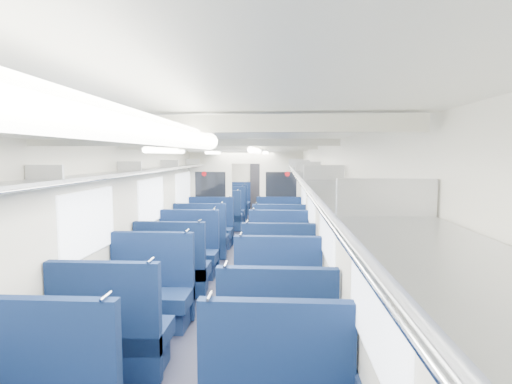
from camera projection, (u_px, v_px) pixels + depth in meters
floor at (235, 272)px, 7.62m from camera, size 2.80×18.00×0.01m
ceiling at (234, 147)px, 7.41m from camera, size 2.80×18.00×0.01m
wall_left at (161, 210)px, 7.60m from camera, size 0.02×18.00×2.35m
dado_left at (163, 253)px, 7.67m from camera, size 0.03×17.90×0.70m
wall_right at (310, 211)px, 7.43m from camera, size 0.02×18.00×2.35m
dado_right at (308, 255)px, 7.51m from camera, size 0.03×17.90×0.70m
wall_far at (259, 181)px, 16.46m from camera, size 2.80×0.02×2.35m
luggage_rack_left at (170, 168)px, 7.51m from camera, size 0.36×17.40×0.18m
luggage_rack_right at (300, 168)px, 7.37m from camera, size 0.36×17.40×0.18m
windows at (231, 200)px, 7.04m from camera, size 2.78×15.60×0.75m
ceiling_fittings at (233, 151)px, 7.15m from camera, size 2.70×16.06×0.11m
end_door at (259, 185)px, 16.42m from camera, size 0.75×0.06×2.00m
bulkhead at (246, 195)px, 9.95m from camera, size 2.80×0.10×2.35m
seat_8 at (112, 337)px, 4.03m from camera, size 1.10×0.61×1.23m
seat_9 at (277, 347)px, 3.83m from camera, size 1.10×0.61×1.23m
seat_10 at (150, 296)px, 5.21m from camera, size 1.10×0.61×1.23m
seat_11 at (278, 304)px, 4.93m from camera, size 1.10×0.61×1.23m
seat_12 at (173, 271)px, 6.33m from camera, size 1.10×0.61×1.23m
seat_13 at (278, 274)px, 6.20m from camera, size 1.10×0.61×1.23m
seat_14 at (188, 255)px, 7.37m from camera, size 1.10×0.61×1.23m
seat_15 at (279, 256)px, 7.32m from camera, size 1.10×0.61×1.23m
seat_16 at (202, 240)px, 8.63m from camera, size 1.10×0.61×1.23m
seat_17 at (279, 242)px, 8.50m from camera, size 1.10×0.61×1.23m
seat_18 at (210, 231)px, 9.68m from camera, size 1.10×0.61×1.23m
seat_19 at (279, 231)px, 9.69m from camera, size 1.10×0.61×1.23m
seat_20 at (223, 218)px, 11.79m from camera, size 1.10×0.61×1.23m
seat_21 at (279, 218)px, 11.69m from camera, size 1.10×0.61×1.23m
seat_22 at (228, 212)px, 12.90m from camera, size 1.10×0.61×1.23m
seat_23 at (279, 213)px, 12.73m from camera, size 1.10×0.61×1.23m
seat_24 at (232, 208)px, 14.09m from camera, size 1.10×0.61×1.23m
seat_25 at (279, 209)px, 13.81m from camera, size 1.10×0.61×1.23m
seat_26 at (236, 204)px, 15.16m from camera, size 1.10×0.61×1.23m
seat_27 at (279, 204)px, 15.17m from camera, size 1.10×0.61×1.23m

